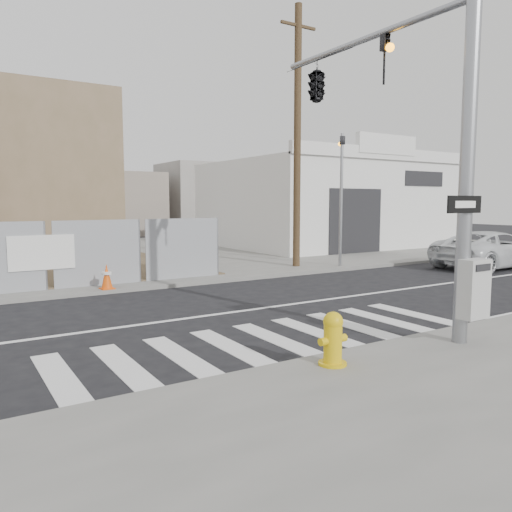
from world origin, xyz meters
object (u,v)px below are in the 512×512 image
signal_pole (358,105)px  traffic_cone_d (107,277)px  suv (492,249)px  auto_shop (322,204)px  fire_hydrant (333,339)px

signal_pole → traffic_cone_d: (-3.87, 6.27, -4.30)m
suv → auto_shop: bearing=-1.6°
signal_pole → auto_shop: 19.04m
suv → traffic_cone_d: size_ratio=7.32×
signal_pole → auto_shop: bearing=52.5°
fire_hydrant → traffic_cone_d: (-1.06, 8.77, -0.06)m
fire_hydrant → traffic_cone_d: bearing=94.2°
suv → fire_hydrant: bearing=115.0°
signal_pole → suv: signal_pole is taller
traffic_cone_d → fire_hydrant: bearing=-83.1°
fire_hydrant → auto_shop: bearing=48.0°
signal_pole → suv: size_ratio=1.31×
signal_pole → suv: bearing=18.3°
suv → signal_pole: bearing=109.4°
auto_shop → traffic_cone_d: 17.81m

